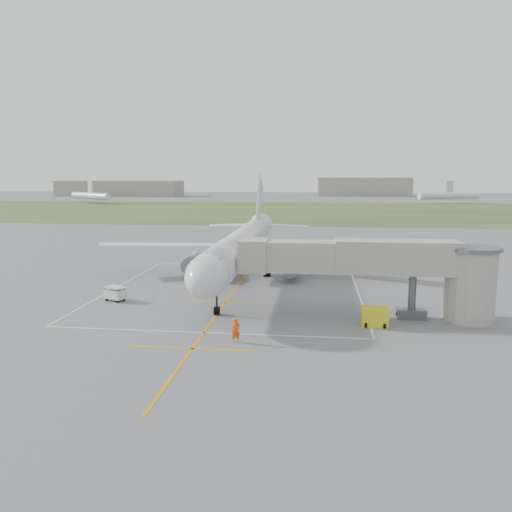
# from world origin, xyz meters

# --- Properties ---
(ground) EXTENTS (700.00, 700.00, 0.00)m
(ground) POSITION_xyz_m (0.00, 0.00, 0.00)
(ground) COLOR #5F5F61
(ground) RESTS_ON ground
(grass_strip) EXTENTS (700.00, 120.00, 0.02)m
(grass_strip) POSITION_xyz_m (0.00, 130.00, 0.01)
(grass_strip) COLOR #384E22
(grass_strip) RESTS_ON ground
(apron_markings) EXTENTS (28.20, 60.00, 0.01)m
(apron_markings) POSITION_xyz_m (0.00, -5.82, 0.01)
(apron_markings) COLOR orange
(apron_markings) RESTS_ON ground
(airliner) EXTENTS (38.93, 46.75, 13.52)m
(airliner) POSITION_xyz_m (-0.00, 0.75, 4.39)
(airliner) COLOR silver
(airliner) RESTS_ON ground
(jet_bridge) EXTENTS (23.40, 5.00, 7.20)m
(jet_bridge) POSITION_xyz_m (15.72, -13.50, 4.74)
(jet_bridge) COLOR gray
(jet_bridge) RESTS_ON ground
(gpu_unit) EXTENTS (2.29, 1.66, 1.68)m
(gpu_unit) POSITION_xyz_m (14.38, -16.39, 0.83)
(gpu_unit) COLOR yellow
(gpu_unit) RESTS_ON ground
(baggage_cart) EXTENTS (2.49, 2.07, 1.49)m
(baggage_cart) POSITION_xyz_m (-11.64, -10.52, 0.76)
(baggage_cart) COLOR silver
(baggage_cart) RESTS_ON ground
(ramp_worker_nose) EXTENTS (0.81, 0.64, 1.93)m
(ramp_worker_nose) POSITION_xyz_m (3.05, -22.10, 0.97)
(ramp_worker_nose) COLOR #FD4608
(ramp_worker_nose) RESTS_ON ground
(ramp_worker_wing) EXTENTS (0.94, 0.86, 1.55)m
(ramp_worker_wing) POSITION_xyz_m (-4.69, -0.10, 0.78)
(ramp_worker_wing) COLOR #F66307
(ramp_worker_wing) RESTS_ON ground
(distant_hangars) EXTENTS (345.00, 49.00, 12.00)m
(distant_hangars) POSITION_xyz_m (-16.15, 265.19, 5.17)
(distant_hangars) COLOR gray
(distant_hangars) RESTS_ON ground
(distant_aircraft) EXTENTS (201.28, 37.86, 8.85)m
(distant_aircraft) POSITION_xyz_m (-13.47, 181.66, 3.59)
(distant_aircraft) COLOR silver
(distant_aircraft) RESTS_ON ground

